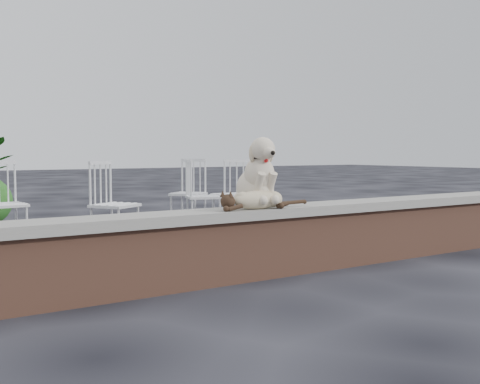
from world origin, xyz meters
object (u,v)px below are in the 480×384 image
chair_e (203,196)px  chair_c (231,194)px  chair_b (5,203)px  chair_a (115,204)px  cat (257,199)px  chair_d (188,193)px  dog (255,172)px

chair_e → chair_c: size_ratio=1.00×
chair_e → chair_b: size_ratio=1.00×
chair_a → chair_b: bearing=113.1°
cat → chair_c: (1.56, 2.86, -0.20)m
chair_c → chair_a: 1.99m
chair_a → chair_d: same height
dog → chair_e: bearing=74.1°
dog → chair_c: size_ratio=0.63×
chair_b → chair_c: same height
cat → chair_b: 3.26m
chair_b → chair_d: 2.54m
cat → chair_b: chair_b is taller
chair_e → chair_c: 0.50m
chair_d → dog: bearing=-56.5°
chair_c → cat: bearing=67.9°
chair_c → chair_a: bearing=24.1°
cat → chair_a: chair_a is taller
cat → chair_c: 3.27m
chair_c → chair_d: bearing=-44.9°
chair_c → chair_d: 0.63m
cat → chair_d: (1.17, 3.35, -0.20)m
dog → chair_d: bearing=76.1°
chair_e → chair_b: (-2.41, 0.20, 0.00)m
chair_e → chair_d: 0.60m
cat → chair_e: size_ratio=1.06×
dog → chair_b: 3.18m
dog → chair_b: dog is taller
chair_b → chair_c: size_ratio=1.00×
chair_e → chair_a: size_ratio=1.00×
chair_a → chair_e: bearing=-12.8°
chair_d → chair_e: bearing=-47.1°
chair_d → cat: bearing=-56.9°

